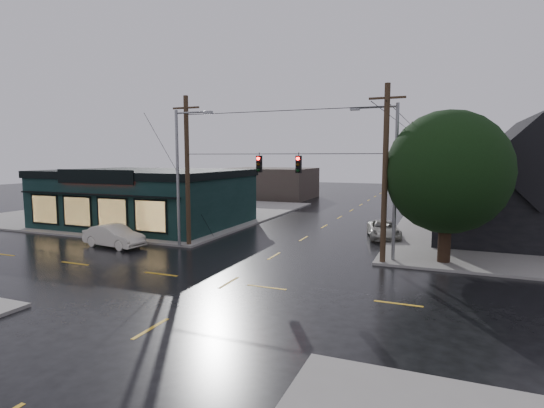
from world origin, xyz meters
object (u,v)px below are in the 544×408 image
at_px(sedan_cream, 114,236).
at_px(suv_silver, 384,230).
at_px(utility_pole_nw, 189,246).
at_px(corner_tree, 448,172).
at_px(utility_pole_ne, 382,264).

relative_size(sedan_cream, suv_silver, 0.96).
relative_size(utility_pole_nw, sedan_cream, 2.22).
bearing_deg(corner_tree, sedan_cream, -170.77).
relative_size(utility_pole_nw, utility_pole_ne, 1.00).
bearing_deg(utility_pole_nw, utility_pole_ne, 0.00).
xyz_separation_m(utility_pole_nw, suv_silver, (12.06, 7.89, 0.66)).
bearing_deg(corner_tree, utility_pole_nw, -175.53).
relative_size(utility_pole_ne, sedan_cream, 2.22).
xyz_separation_m(corner_tree, utility_pole_ne, (-3.25, -1.27, -5.26)).
distance_m(utility_pole_nw, utility_pole_ne, 13.00).
bearing_deg(sedan_cream, utility_pole_ne, -76.03).
distance_m(utility_pole_nw, sedan_cream, 5.10).
height_order(corner_tree, sedan_cream, corner_tree).
distance_m(corner_tree, suv_silver, 9.09).
relative_size(utility_pole_nw, suv_silver, 2.14).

